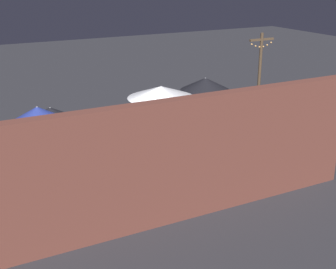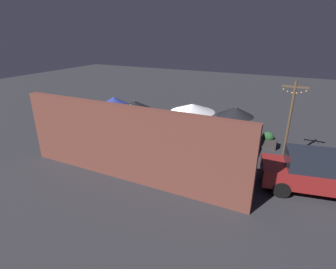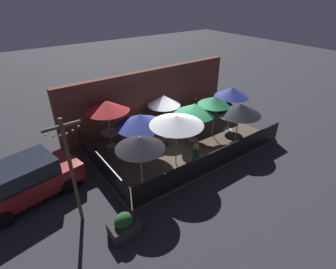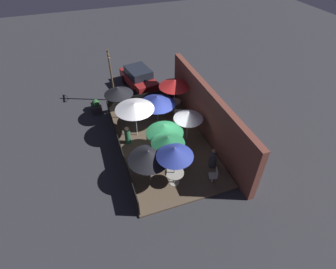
# 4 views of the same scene
# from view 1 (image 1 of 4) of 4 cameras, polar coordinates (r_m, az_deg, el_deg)

# --- Properties ---
(ground_plane) EXTENTS (60.00, 60.00, 0.00)m
(ground_plane) POSITION_cam_1_polar(r_m,az_deg,el_deg) (14.86, -3.13, -5.07)
(ground_plane) COLOR #2D2D33
(patio_deck) EXTENTS (8.71, 5.21, 0.12)m
(patio_deck) POSITION_cam_1_polar(r_m,az_deg,el_deg) (14.84, -3.13, -4.86)
(patio_deck) COLOR brown
(patio_deck) RESTS_ON ground_plane
(building_wall) EXTENTS (10.31, 0.36, 3.25)m
(building_wall) POSITION_cam_1_polar(r_m,az_deg,el_deg) (11.90, 2.45, -3.01)
(building_wall) COLOR brown
(building_wall) RESTS_ON ground_plane
(fence_front) EXTENTS (8.51, 0.05, 0.95)m
(fence_front) POSITION_cam_1_polar(r_m,az_deg,el_deg) (16.83, -6.81, 0.03)
(fence_front) COLOR black
(fence_front) RESTS_ON patio_deck
(fence_side_left) EXTENTS (0.05, 5.01, 0.95)m
(fence_side_left) POSITION_cam_1_polar(r_m,az_deg,el_deg) (16.74, 10.35, -0.27)
(fence_side_left) COLOR black
(fence_side_left) RESTS_ON patio_deck
(patio_umbrella_0) EXTENTS (2.06, 2.06, 2.01)m
(patio_umbrella_0) POSITION_cam_1_polar(r_m,az_deg,el_deg) (14.03, -6.04, 1.52)
(patio_umbrella_0) COLOR #B2B2B7
(patio_umbrella_0) RESTS_ON patio_deck
(patio_umbrella_1) EXTENTS (2.08, 2.08, 2.40)m
(patio_umbrella_1) POSITION_cam_1_polar(r_m,az_deg,el_deg) (14.07, 11.05, 3.11)
(patio_umbrella_1) COLOR #B2B2B7
(patio_umbrella_1) RESTS_ON patio_deck
(patio_umbrella_2) EXTENTS (1.78, 1.78, 2.47)m
(patio_umbrella_2) POSITION_cam_1_polar(r_m,az_deg,el_deg) (13.52, -15.59, 2.26)
(patio_umbrella_2) COLOR #B2B2B7
(patio_umbrella_2) RESTS_ON patio_deck
(patio_umbrella_3) EXTENTS (2.09, 2.09, 2.07)m
(patio_umbrella_3) POSITION_cam_1_polar(r_m,az_deg,el_deg) (14.80, -14.11, 2.22)
(patio_umbrella_3) COLOR #B2B2B7
(patio_umbrella_3) RESTS_ON patio_deck
(patio_umbrella_4) EXTENTS (1.83, 1.83, 2.33)m
(patio_umbrella_4) POSITION_cam_1_polar(r_m,az_deg,el_deg) (17.16, 4.56, 6.15)
(patio_umbrella_4) COLOR #B2B2B7
(patio_umbrella_4) RESTS_ON patio_deck
(patio_umbrella_5) EXTENTS (1.72, 1.72, 2.07)m
(patio_umbrella_5) POSITION_cam_1_polar(r_m,az_deg,el_deg) (12.82, -0.53, 0.16)
(patio_umbrella_5) COLOR #B2B2B7
(patio_umbrella_5) RESTS_ON patio_deck
(patio_umbrella_6) EXTENTS (2.30, 2.30, 2.03)m
(patio_umbrella_6) POSITION_cam_1_polar(r_m,az_deg,el_deg) (14.83, 4.68, 2.60)
(patio_umbrella_6) COLOR #B2B2B7
(patio_umbrella_6) RESTS_ON patio_deck
(patio_umbrella_7) EXTENTS (2.29, 2.29, 2.37)m
(patio_umbrella_7) POSITION_cam_1_polar(r_m,az_deg,el_deg) (15.70, -0.84, 5.20)
(patio_umbrella_7) COLOR #B2B2B7
(patio_umbrella_7) RESTS_ON patio_deck
(patio_umbrella_8) EXTENTS (1.74, 1.74, 2.20)m
(patio_umbrella_8) POSITION_cam_1_polar(r_m,az_deg,el_deg) (13.80, -10.87, 2.00)
(patio_umbrella_8) COLOR #B2B2B7
(patio_umbrella_8) RESTS_ON patio_deck
(dining_table_0) EXTENTS (0.98, 0.98, 0.75)m
(dining_table_0) POSITION_cam_1_polar(r_m,az_deg,el_deg) (14.42, -5.87, -2.83)
(dining_table_0) COLOR #9E998E
(dining_table_0) RESTS_ON patio_deck
(dining_table_1) EXTENTS (0.88, 0.88, 0.77)m
(dining_table_1) POSITION_cam_1_polar(r_m,az_deg,el_deg) (14.58, 10.65, -2.76)
(dining_table_1) COLOR #9E998E
(dining_table_1) RESTS_ON patio_deck
(dining_table_2) EXTENTS (0.96, 0.96, 0.78)m
(dining_table_2) POSITION_cam_1_polar(r_m,az_deg,el_deg) (14.06, -15.01, -3.93)
(dining_table_2) COLOR #9E998E
(dining_table_2) RESTS_ON patio_deck
(patio_chair_0) EXTENTS (0.46, 0.46, 0.92)m
(patio_chair_0) POSITION_cam_1_polar(r_m,az_deg,el_deg) (14.17, 6.78, -3.71)
(patio_chair_0) COLOR gray
(patio_chair_0) RESTS_ON patio_deck
(patio_chair_1) EXTENTS (0.51, 0.51, 0.90)m
(patio_chair_1) POSITION_cam_1_polar(r_m,az_deg,el_deg) (14.59, 0.28, -2.91)
(patio_chair_1) COLOR gray
(patio_chair_1) RESTS_ON patio_deck
(patio_chair_2) EXTENTS (0.50, 0.50, 0.94)m
(patio_chair_2) POSITION_cam_1_polar(r_m,az_deg,el_deg) (12.29, -15.73, -8.11)
(patio_chair_2) COLOR gray
(patio_chair_2) RESTS_ON patio_deck
(patio_chair_3) EXTENTS (0.50, 0.50, 0.91)m
(patio_chair_3) POSITION_cam_1_polar(r_m,az_deg,el_deg) (15.15, 7.65, -2.21)
(patio_chair_3) COLOR gray
(patio_chair_3) RESTS_ON patio_deck
(patron_0) EXTENTS (0.56, 0.56, 1.27)m
(patron_0) POSITION_cam_1_polar(r_m,az_deg,el_deg) (12.08, -10.59, -7.91)
(patron_0) COLOR #333338
(patron_0) RESTS_ON patio_deck
(patron_1) EXTENTS (0.36, 0.36, 1.20)m
(patron_1) POSITION_cam_1_polar(r_m,az_deg,el_deg) (16.55, -3.49, 0.08)
(patron_1) COLOR #236642
(patron_1) RESTS_ON patio_deck
(planter_box) EXTENTS (0.96, 0.68, 0.89)m
(planter_box) POSITION_cam_1_polar(r_m,az_deg,el_deg) (19.67, 6.03, 2.30)
(planter_box) COLOR #332D2D
(planter_box) RESTS_ON ground_plane
(light_post) EXTENTS (1.10, 0.12, 3.91)m
(light_post) POSITION_cam_1_polar(r_m,az_deg,el_deg) (18.58, 11.06, 6.79)
(light_post) COLOR brown
(light_post) RESTS_ON ground_plane
(parked_car_0) EXTENTS (4.07, 2.36, 1.62)m
(parked_car_0) POSITION_cam_1_polar(r_m,az_deg,el_deg) (18.15, 18.00, 1.47)
(parked_car_0) COLOR maroon
(parked_car_0) RESTS_ON ground_plane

